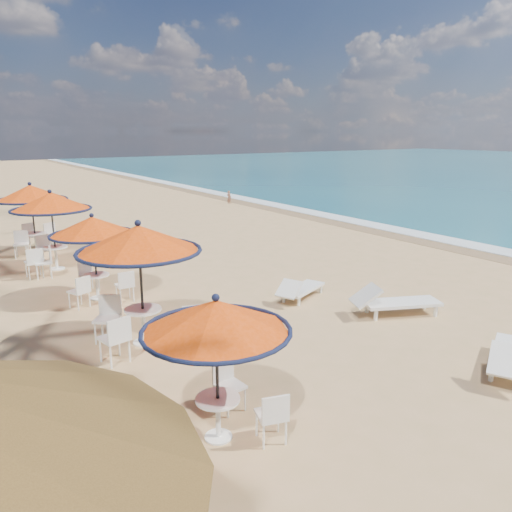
{
  "coord_description": "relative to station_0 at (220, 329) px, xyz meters",
  "views": [
    {
      "loc": [
        -8.42,
        -5.83,
        4.38
      ],
      "look_at": [
        -1.38,
        4.75,
        1.2
      ],
      "focal_mm": 35.0,
      "sensor_mm": 36.0,
      "label": 1
    }
  ],
  "objects": [
    {
      "name": "station_2",
      "position": [
        0.34,
        7.28,
        0.0
      ],
      "size": [
        2.23,
        2.23,
        2.33
      ],
      "color": "black",
      "rests_on": "ground"
    },
    {
      "name": "lounger_mid",
      "position": [
        5.97,
        2.03,
        -1.33
      ],
      "size": [
        2.27,
        1.5,
        0.78
      ],
      "rotation": [
        0.0,
        0.0,
        -0.41
      ],
      "color": "white",
      "rests_on": "ground"
    },
    {
      "name": "ground",
      "position": [
        5.23,
        0.13,
        -1.7
      ],
      "size": [
        160.0,
        160.0,
        0.0
      ],
      "primitive_type": "plane",
      "color": "tan",
      "rests_on": "ground"
    },
    {
      "name": "station_3",
      "position": [
        0.02,
        10.97,
        0.21
      ],
      "size": [
        2.5,
        2.58,
        2.61
      ],
      "color": "black",
      "rests_on": "ground"
    },
    {
      "name": "station_0",
      "position": [
        0.0,
        0.0,
        0.0
      ],
      "size": [
        2.14,
        2.14,
        2.23
      ],
      "color": "black",
      "rests_on": "ground"
    },
    {
      "name": "foam_strip",
      "position": [
        14.53,
        10.13,
        -1.7
      ],
      "size": [
        1.2,
        140.0,
        0.04
      ],
      "primitive_type": "cube",
      "color": "white",
      "rests_on": "ground"
    },
    {
      "name": "lounger_near",
      "position": [
        5.46,
        -1.25,
        -1.35
      ],
      "size": [
        2.18,
        1.53,
        0.76
      ],
      "rotation": [
        0.0,
        0.0,
        0.46
      ],
      "color": "white",
      "rests_on": "ground"
    },
    {
      "name": "wetsand_band",
      "position": [
        13.63,
        10.13,
        -1.7
      ],
      "size": [
        1.4,
        140.0,
        0.02
      ],
      "primitive_type": "cube",
      "color": "olive",
      "rests_on": "ground"
    },
    {
      "name": "lounger_far",
      "position": [
        4.81,
        4.22,
        -1.4
      ],
      "size": [
        1.87,
        1.21,
        0.64
      ],
      "rotation": [
        0.0,
        0.0,
        0.4
      ],
      "color": "white",
      "rests_on": "ground"
    },
    {
      "name": "station_1",
      "position": [
        0.26,
        3.79,
        0.25
      ],
      "size": [
        2.55,
        2.55,
        2.66
      ],
      "color": "black",
      "rests_on": "ground"
    },
    {
      "name": "station_4",
      "position": [
        -0.01,
        13.74,
        0.22
      ],
      "size": [
        2.52,
        2.54,
        2.63
      ],
      "color": "black",
      "rests_on": "ground"
    },
    {
      "name": "person",
      "position": [
        12.49,
        20.87,
        -1.26
      ],
      "size": [
        0.31,
        0.37,
        0.88
      ],
      "primitive_type": "imported",
      "rotation": [
        0.0,
        0.0,
        1.92
      ],
      "color": "brown",
      "rests_on": "ground"
    }
  ]
}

